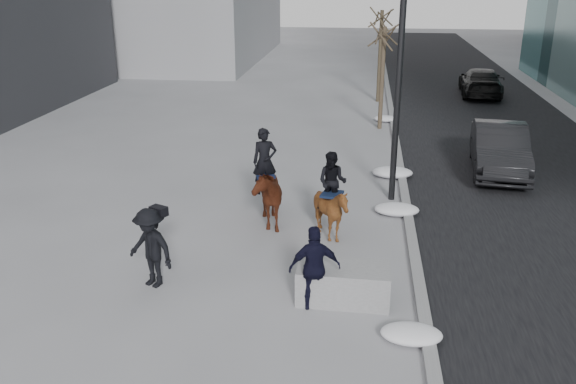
# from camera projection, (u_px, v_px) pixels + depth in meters

# --- Properties ---
(ground) EXTENTS (120.00, 120.00, 0.00)m
(ground) POSITION_uv_depth(u_px,v_px,m) (281.00, 273.00, 13.59)
(ground) COLOR gray
(ground) RESTS_ON ground
(road) EXTENTS (8.00, 90.00, 0.01)m
(road) POSITION_uv_depth(u_px,v_px,m) (509.00, 156.00, 22.10)
(road) COLOR black
(road) RESTS_ON ground
(curb) EXTENTS (0.25, 90.00, 0.12)m
(curb) POSITION_uv_depth(u_px,v_px,m) (397.00, 150.00, 22.54)
(curb) COLOR gray
(curb) RESTS_ON ground
(planter) EXTENTS (1.90, 0.99, 0.75)m
(planter) POSITION_uv_depth(u_px,v_px,m) (343.00, 283.00, 12.39)
(planter) COLOR gray
(planter) RESTS_ON ground
(car_near) EXTENTS (2.17, 4.92, 1.57)m
(car_near) POSITION_uv_depth(u_px,v_px,m) (500.00, 149.00, 20.14)
(car_near) COLOR black
(car_near) RESTS_ON ground
(car_far) EXTENTS (2.42, 5.13, 1.45)m
(car_far) POSITION_uv_depth(u_px,v_px,m) (480.00, 82.00, 32.34)
(car_far) COLOR black
(car_far) RESTS_ON ground
(tree_near) EXTENTS (1.20, 1.20, 4.67)m
(tree_near) POSITION_uv_depth(u_px,v_px,m) (382.00, 73.00, 25.07)
(tree_near) COLOR #3D3024
(tree_near) RESTS_ON ground
(tree_far) EXTENTS (1.20, 1.20, 4.99)m
(tree_far) POSITION_uv_depth(u_px,v_px,m) (380.00, 52.00, 30.25)
(tree_far) COLOR #372D20
(tree_far) RESTS_ON ground
(mounted_left) EXTENTS (1.46, 2.16, 2.56)m
(mounted_left) POSITION_uv_depth(u_px,v_px,m) (264.00, 189.00, 15.96)
(mounted_left) COLOR #4A1E0E
(mounted_left) RESTS_ON ground
(mounted_right) EXTENTS (1.43, 1.54, 2.22)m
(mounted_right) POSITION_uv_depth(u_px,v_px,m) (331.00, 205.00, 15.06)
(mounted_right) COLOR #4B200F
(mounted_right) RESTS_ON ground
(feeder) EXTENTS (1.10, 0.97, 1.75)m
(feeder) POSITION_uv_depth(u_px,v_px,m) (315.00, 268.00, 11.94)
(feeder) COLOR black
(feeder) RESTS_ON ground
(camera_crew) EXTENTS (1.30, 1.07, 1.75)m
(camera_crew) POSITION_uv_depth(u_px,v_px,m) (151.00, 247.00, 12.80)
(camera_crew) COLOR black
(camera_crew) RESTS_ON ground
(lamppost) EXTENTS (0.25, 1.23, 9.09)m
(lamppost) POSITION_uv_depth(u_px,v_px,m) (402.00, 24.00, 16.32)
(lamppost) COLOR black
(lamppost) RESTS_ON ground
(snow_piles) EXTENTS (1.31, 17.73, 0.33)m
(snow_piles) POSITION_uv_depth(u_px,v_px,m) (394.00, 188.00, 18.43)
(snow_piles) COLOR silver
(snow_piles) RESTS_ON ground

